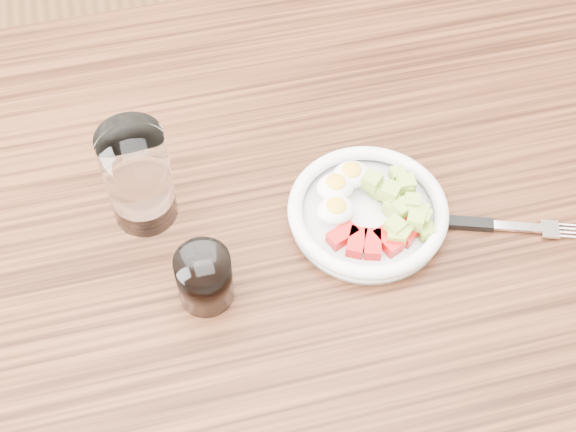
% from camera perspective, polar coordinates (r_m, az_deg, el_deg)
% --- Properties ---
extents(dining_table, '(1.50, 0.90, 0.77)m').
position_cam_1_polar(dining_table, '(1.03, 0.67, -4.51)').
color(dining_table, brown).
rests_on(dining_table, ground).
extents(bowl, '(0.19, 0.19, 0.05)m').
position_cam_1_polar(bowl, '(0.95, 5.72, 0.40)').
color(bowl, white).
rests_on(bowl, dining_table).
extents(fork, '(0.22, 0.09, 0.01)m').
position_cam_1_polar(fork, '(0.98, 13.04, -0.55)').
color(fork, black).
rests_on(fork, dining_table).
extents(water_glass, '(0.08, 0.08, 0.14)m').
position_cam_1_polar(water_glass, '(0.93, -10.61, 2.76)').
color(water_glass, white).
rests_on(water_glass, dining_table).
extents(coffee_glass, '(0.06, 0.06, 0.07)m').
position_cam_1_polar(coffee_glass, '(0.88, -5.96, -4.42)').
color(coffee_glass, white).
rests_on(coffee_glass, dining_table).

